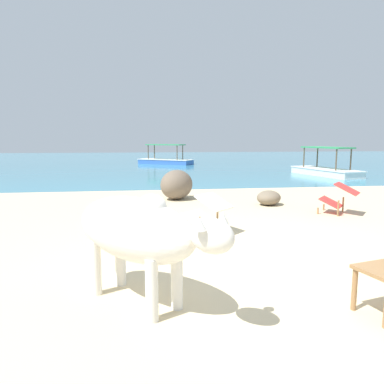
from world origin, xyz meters
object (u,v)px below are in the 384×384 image
object	(u,v)px
cow	(137,231)
boat_white	(326,169)
boat_blue	(165,160)
deck_chair_far	(339,196)
deck_chair_near	(206,211)

from	to	relation	value
cow	boat_white	world-z (taller)	boat_white
cow	boat_blue	bearing A→B (deg)	134.53
cow	deck_chair_far	distance (m)	5.73
deck_chair_near	boat_blue	distance (m)	17.80
deck_chair_near	boat_blue	world-z (taller)	boat_blue
deck_chair_near	boat_white	size ratio (longest dim) A/B	0.24
deck_chair_far	boat_blue	bearing A→B (deg)	-39.93
deck_chair_far	boat_white	bearing A→B (deg)	-75.38
deck_chair_far	boat_white	xyz separation A→B (m)	(3.99, 8.12, -0.13)
boat_blue	boat_white	bearing A→B (deg)	162.34
deck_chair_far	cow	bearing A→B (deg)	82.35
boat_blue	boat_white	distance (m)	10.80
cow	boat_blue	distance (m)	20.45
cow	deck_chair_near	size ratio (longest dim) A/B	1.91
cow	deck_chair_near	world-z (taller)	cow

